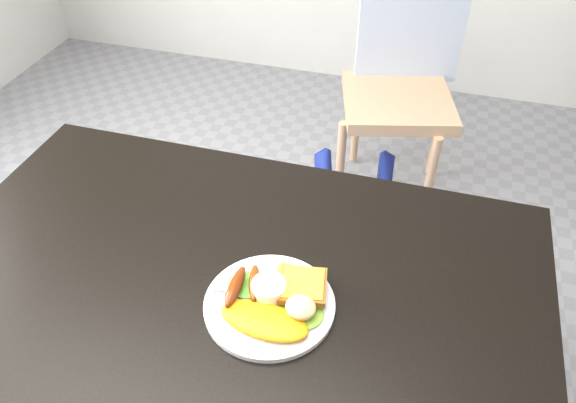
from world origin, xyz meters
The scene contains 14 objects.
dining_table centered at (0.00, 0.00, 0.73)m, with size 1.20×0.80×0.04m, color black.
dining_chair centered at (0.19, 1.27, 0.45)m, with size 0.40×0.40×0.05m, color tan.
person centered at (0.26, 0.53, 0.69)m, with size 0.50×0.33×1.38m, color navy.
plate centered at (0.10, -0.02, 0.76)m, with size 0.24×0.24×0.01m, color white.
lettuce_left centered at (0.05, 0.00, 0.77)m, with size 0.07×0.07×0.01m, color green.
lettuce_right centered at (0.16, -0.03, 0.77)m, with size 0.08×0.08×0.01m, color olive.
omelette centered at (0.10, -0.07, 0.77)m, with size 0.16×0.08×0.02m, color orange.
sausage_a centered at (0.03, -0.02, 0.78)m, with size 0.02×0.10×0.02m, color #65340B.
sausage_b centered at (0.06, 0.00, 0.78)m, with size 0.02×0.09×0.02m, color #6C2D06.
ramekin centered at (0.09, -0.01, 0.78)m, with size 0.06×0.06×0.04m, color white.
toast_a centered at (0.12, 0.03, 0.77)m, with size 0.07×0.07×0.01m, color #8E5E34.
toast_b centered at (0.15, 0.01, 0.78)m, with size 0.08×0.08×0.01m, color brown.
potato_salad centered at (0.16, -0.04, 0.79)m, with size 0.06×0.05×0.03m, color #F4F0A2.
fork centered at (0.06, -0.03, 0.76)m, with size 0.14×0.01×0.00m, color #ADAFB7.
Camera 1 is at (0.31, -0.63, 1.56)m, focal length 35.00 mm.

